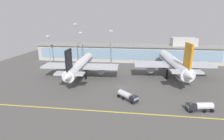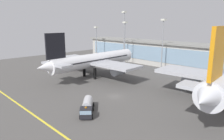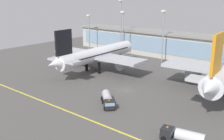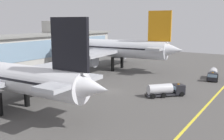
% 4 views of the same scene
% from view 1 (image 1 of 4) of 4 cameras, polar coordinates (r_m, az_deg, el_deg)
% --- Properties ---
extents(ground_plane, '(180.00, 180.00, 0.00)m').
position_cam_1_polar(ground_plane, '(78.19, 3.11, -5.58)').
color(ground_plane, '#514F4C').
extents(taxiway_centreline_stripe, '(144.00, 0.50, 0.01)m').
position_cam_1_polar(taxiway_centreline_stripe, '(58.44, 1.42, -13.63)').
color(taxiway_centreline_stripe, yellow).
rests_on(taxiway_centreline_stripe, ground).
extents(terminal_building, '(130.74, 14.00, 16.88)m').
position_cam_1_polar(terminal_building, '(124.85, 5.80, 5.75)').
color(terminal_building, beige).
rests_on(terminal_building, ground).
extents(airliner_near_left, '(39.09, 47.88, 17.48)m').
position_cam_1_polar(airliner_near_left, '(90.52, -10.30, 1.52)').
color(airliner_near_left, black).
rests_on(airliner_near_left, ground).
extents(airliner_near_right, '(40.52, 51.61, 20.07)m').
position_cam_1_polar(airliner_near_right, '(94.41, 19.41, 2.06)').
color(airliner_near_right, black).
rests_on(airliner_near_right, ground).
extents(fuel_tanker_truck, '(8.32, 7.88, 2.90)m').
position_cam_1_polar(fuel_tanker_truck, '(65.94, 5.25, -8.54)').
color(fuel_tanker_truck, black).
rests_on(fuel_tanker_truck, ground).
extents(baggage_tug_near, '(9.33, 4.26, 2.90)m').
position_cam_1_polar(baggage_tug_near, '(65.15, 26.60, -10.67)').
color(baggage_tug_near, black).
rests_on(baggage_tug_near, ground).
extents(apron_light_mast_west, '(1.80, 1.80, 22.32)m').
position_cam_1_polar(apron_light_mast_west, '(113.31, -0.20, 9.06)').
color(apron_light_mast_west, gray).
rests_on(apron_light_mast_west, ground).
extents(apron_light_mast_centre, '(1.80, 1.80, 26.40)m').
position_cam_1_polar(apron_light_mast_centre, '(119.52, -11.63, 10.21)').
color(apron_light_mast_centre, gray).
rests_on(apron_light_mast_centre, ground).
extents(apron_light_mast_east, '(1.80, 1.80, 18.70)m').
position_cam_1_polar(apron_light_mast_east, '(123.58, -19.94, 7.75)').
color(apron_light_mast_east, gray).
rests_on(apron_light_mast_east, ground).
extents(apron_light_mast_far_east, '(1.80, 1.80, 21.30)m').
position_cam_1_polar(apron_light_mast_far_east, '(114.43, -10.06, 8.60)').
color(apron_light_mast_far_east, gray).
rests_on(apron_light_mast_far_east, ground).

